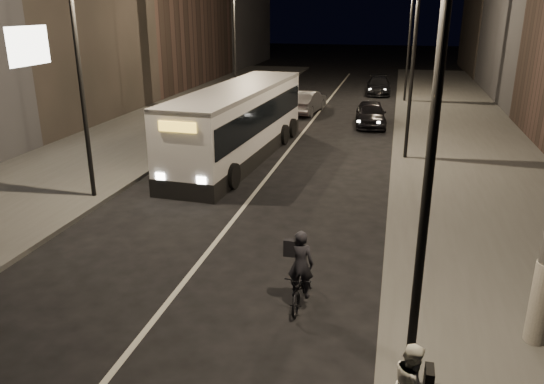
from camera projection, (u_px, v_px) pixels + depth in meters
The scene contains 13 objects.
ground at pixel (199, 263), 14.73m from camera, with size 180.00×180.00×0.00m, color black.
sidewalk_right at pixel (466, 152), 25.74m from camera, with size 7.00×70.00×0.16m, color #3A3A38.
sidewalk_left at pixel (144, 134), 29.40m from camera, with size 7.00×70.00×0.16m, color #3A3A38.
streetlight_right_near at pixel (418, 103), 8.14m from camera, with size 1.20×0.44×8.12m.
streetlight_right_mid at pixel (409, 40), 22.83m from camera, with size 1.20×0.44×8.12m.
streetlight_right_far at pixel (406, 27), 37.53m from camera, with size 1.20×0.44×8.12m.
streetlight_left_near at pixel (84, 50), 17.78m from camera, with size 1.20×0.44×8.12m.
streetlight_left_far at pixel (238, 29), 34.31m from camera, with size 1.20×0.44×8.12m.
city_bus at pixel (239, 120), 24.42m from camera, with size 3.50×12.44×3.32m.
cyclist_on_bicycle at pixel (301, 281), 12.45m from camera, with size 0.66×1.76×2.00m.
car_near at pixel (371, 114), 31.39m from camera, with size 1.72×4.28×1.46m, color black.
car_mid at pixel (306, 102), 35.21m from camera, with size 1.59×4.57×1.51m, color #3F3F42.
car_far at pixel (379, 86), 42.88m from camera, with size 1.89×4.65×1.35m, color black.
Camera 1 is at (5.00, -12.43, 6.76)m, focal length 35.00 mm.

